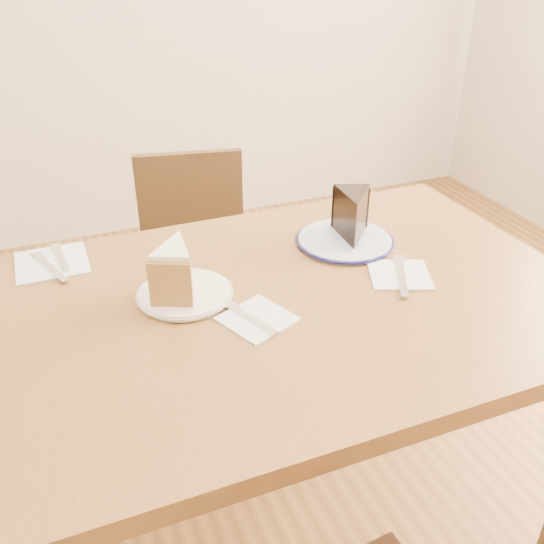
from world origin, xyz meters
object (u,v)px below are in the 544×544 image
Objects in this scene: plate_cream at (185,294)px; chair_far at (197,272)px; chocolate_cake at (353,219)px; table at (285,336)px; plate_navy at (345,241)px; carrot_cake at (176,269)px.

chair_far is at bearing 73.41° from plate_cream.
plate_cream is 0.43m from chocolate_cake.
table is 0.29m from plate_navy.
plate_navy is 0.42m from carrot_cake.
plate_cream is (-0.19, 0.08, 0.10)m from table.
chair_far is at bearing 90.32° from table.
chocolate_cake is (0.23, 0.16, 0.16)m from table.
plate_cream is 1.56× the size of chocolate_cake.
plate_navy is at bearing 34.77° from carrot_cake.
chocolate_cake reaches higher than plate_cream.
plate_navy is (0.22, -0.52, 0.32)m from chair_far.
plate_cream reaches higher than table.
chocolate_cake is at bearing 125.84° from chair_far.
table is 1.52× the size of chair_far.
chair_far is 0.71m from plate_cream.
carrot_cake is 0.43m from chocolate_cake.
carrot_cake is at bearing 83.89° from chair_far.
chocolate_cake reaches higher than carrot_cake.
chocolate_cake is (0.01, -0.00, 0.05)m from plate_navy.
chocolate_cake is at bearing -13.86° from plate_navy.
chocolate_cake reaches higher than plate_navy.
carrot_cake reaches higher than plate_cream.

